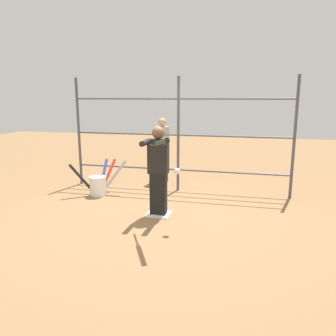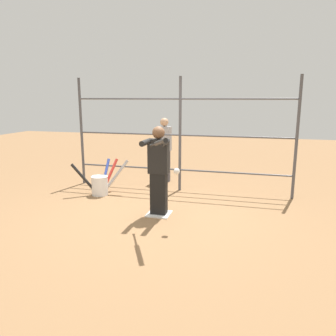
{
  "view_description": "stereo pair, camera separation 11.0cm",
  "coord_description": "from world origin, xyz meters",
  "px_view_note": "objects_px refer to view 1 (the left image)",
  "views": [
    {
      "loc": [
        -1.46,
        5.23,
        2.0
      ],
      "look_at": [
        -0.22,
        0.21,
        0.89
      ],
      "focal_mm": 35.0,
      "sensor_mm": 36.0,
      "label": 1
    },
    {
      "loc": [
        -1.56,
        5.2,
        2.0
      ],
      "look_at": [
        -0.22,
        0.21,
        0.89
      ],
      "focal_mm": 35.0,
      "sensor_mm": 36.0,
      "label": 2
    }
  ],
  "objects_px": {
    "baseball_bat_swinging": "(160,143)",
    "bystander_behind_fence": "(162,149)",
    "softball_in_flight": "(177,171)",
    "batter": "(158,168)",
    "bat_bucket": "(99,184)"
  },
  "relations": [
    {
      "from": "baseball_bat_swinging",
      "to": "softball_in_flight",
      "type": "height_order",
      "value": "baseball_bat_swinging"
    },
    {
      "from": "batter",
      "to": "softball_in_flight",
      "type": "bearing_deg",
      "value": 130.9
    },
    {
      "from": "baseball_bat_swinging",
      "to": "bat_bucket",
      "type": "distance_m",
      "value": 2.76
    },
    {
      "from": "baseball_bat_swinging",
      "to": "bat_bucket",
      "type": "xyz_separation_m",
      "value": [
        1.81,
        -1.73,
        -1.16
      ]
    },
    {
      "from": "batter",
      "to": "baseball_bat_swinging",
      "type": "xyz_separation_m",
      "value": [
        -0.28,
        0.87,
        0.56
      ]
    },
    {
      "from": "softball_in_flight",
      "to": "bat_bucket",
      "type": "bearing_deg",
      "value": -34.76
    },
    {
      "from": "batter",
      "to": "baseball_bat_swinging",
      "type": "distance_m",
      "value": 1.07
    },
    {
      "from": "batter",
      "to": "bat_bucket",
      "type": "bearing_deg",
      "value": -29.31
    },
    {
      "from": "bat_bucket",
      "to": "bystander_behind_fence",
      "type": "relative_size",
      "value": 0.72
    },
    {
      "from": "baseball_bat_swinging",
      "to": "bystander_behind_fence",
      "type": "distance_m",
      "value": 3.3
    },
    {
      "from": "batter",
      "to": "bat_bucket",
      "type": "relative_size",
      "value": 1.4
    },
    {
      "from": "baseball_bat_swinging",
      "to": "bat_bucket",
      "type": "relative_size",
      "value": 0.74
    },
    {
      "from": "baseball_bat_swinging",
      "to": "softball_in_flight",
      "type": "distance_m",
      "value": 0.62
    },
    {
      "from": "batter",
      "to": "bystander_behind_fence",
      "type": "xyz_separation_m",
      "value": [
        0.53,
        -2.28,
        -0.03
      ]
    },
    {
      "from": "batter",
      "to": "baseball_bat_swinging",
      "type": "relative_size",
      "value": 1.87
    }
  ]
}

